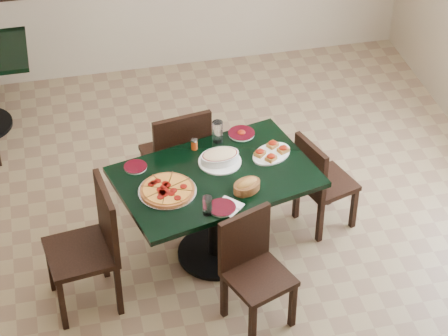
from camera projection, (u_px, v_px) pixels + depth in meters
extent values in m
plane|color=olive|center=(206.00, 258.00, 6.43)|extent=(5.50, 5.50, 0.00)
cube|color=black|center=(216.00, 177.00, 6.02)|extent=(1.50, 1.15, 0.04)
cylinder|color=black|center=(216.00, 218.00, 6.25)|extent=(0.11, 0.11, 0.71)
cylinder|color=black|center=(216.00, 252.00, 6.46)|extent=(0.57, 0.57, 0.03)
cube|color=black|center=(175.00, 156.00, 6.66)|extent=(0.51, 0.51, 0.04)
cube|color=black|center=(183.00, 144.00, 6.36)|extent=(0.44, 0.11, 0.47)
cube|color=black|center=(190.00, 161.00, 7.00)|extent=(0.05, 0.05, 0.43)
cube|color=black|center=(207.00, 189.00, 6.72)|extent=(0.05, 0.05, 0.43)
cube|color=black|center=(145.00, 172.00, 6.89)|extent=(0.05, 0.05, 0.43)
cube|color=black|center=(161.00, 201.00, 6.61)|extent=(0.05, 0.05, 0.43)
cube|color=black|center=(259.00, 278.00, 5.71)|extent=(0.50, 0.50, 0.04)
cube|color=black|center=(244.00, 238.00, 5.69)|extent=(0.38, 0.18, 0.42)
cube|color=black|center=(252.00, 326.00, 5.66)|extent=(0.05, 0.05, 0.38)
cube|color=black|center=(224.00, 296.00, 5.88)|extent=(0.05, 0.05, 0.38)
cube|color=black|center=(293.00, 305.00, 5.81)|extent=(0.05, 0.05, 0.38)
cube|color=black|center=(263.00, 276.00, 6.02)|extent=(0.05, 0.05, 0.38)
cube|color=black|center=(327.00, 183.00, 6.52)|extent=(0.47, 0.47, 0.04)
cube|color=black|center=(310.00, 167.00, 6.32)|extent=(0.15, 0.37, 0.40)
cube|color=black|center=(354.00, 208.00, 6.60)|extent=(0.05, 0.05, 0.36)
cube|color=black|center=(320.00, 222.00, 6.48)|extent=(0.05, 0.05, 0.36)
cube|color=black|center=(330.00, 186.00, 6.81)|extent=(0.05, 0.05, 0.36)
cube|color=black|center=(296.00, 199.00, 6.69)|extent=(0.05, 0.05, 0.36)
cube|color=black|center=(81.00, 253.00, 5.82)|extent=(0.50, 0.50, 0.04)
cube|color=black|center=(107.00, 217.00, 5.71)|extent=(0.10, 0.45, 0.48)
cube|color=black|center=(50.00, 267.00, 6.05)|extent=(0.05, 0.05, 0.44)
cube|color=black|center=(104.00, 253.00, 6.16)|extent=(0.05, 0.05, 0.44)
cube|color=black|center=(62.00, 305.00, 5.77)|extent=(0.05, 0.05, 0.44)
cube|color=black|center=(119.00, 290.00, 5.87)|extent=(0.05, 0.05, 0.44)
cylinder|color=silver|center=(167.00, 191.00, 5.85)|extent=(0.40, 0.40, 0.01)
cylinder|color=#964A20|center=(167.00, 190.00, 5.85)|extent=(0.37, 0.37, 0.02)
cylinder|color=orange|center=(167.00, 189.00, 5.84)|extent=(0.33, 0.33, 0.01)
cylinder|color=white|center=(220.00, 162.00, 6.11)|extent=(0.30, 0.30, 0.01)
ellipsoid|color=#FBE3AD|center=(220.00, 154.00, 6.07)|extent=(0.26, 0.18, 0.04)
ellipsoid|color=#B47831|center=(247.00, 184.00, 5.84)|extent=(0.19, 0.15, 0.07)
cylinder|color=white|center=(222.00, 208.00, 5.72)|extent=(0.18, 0.18, 0.01)
cylinder|color=#36030C|center=(222.00, 207.00, 5.72)|extent=(0.18, 0.18, 0.00)
cylinder|color=white|center=(241.00, 134.00, 6.38)|extent=(0.19, 0.19, 0.01)
cylinder|color=#36030C|center=(242.00, 133.00, 6.37)|extent=(0.20, 0.20, 0.00)
ellipsoid|color=maroon|center=(242.00, 132.00, 6.37)|extent=(0.06, 0.06, 0.03)
cylinder|color=white|center=(135.00, 167.00, 6.06)|extent=(0.16, 0.16, 0.01)
cylinder|color=#36030C|center=(135.00, 166.00, 6.06)|extent=(0.16, 0.16, 0.00)
cube|color=white|center=(228.00, 206.00, 5.74)|extent=(0.23, 0.23, 0.00)
cube|color=silver|center=(231.00, 206.00, 5.74)|extent=(0.11, 0.12, 0.00)
cylinder|color=white|center=(218.00, 132.00, 6.27)|extent=(0.08, 0.08, 0.16)
cylinder|color=white|center=(207.00, 206.00, 5.64)|extent=(0.06, 0.06, 0.14)
cylinder|color=#B84913|center=(194.00, 145.00, 6.22)|extent=(0.05, 0.05, 0.07)
cylinder|color=silver|center=(194.00, 140.00, 6.19)|extent=(0.05, 0.05, 0.01)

